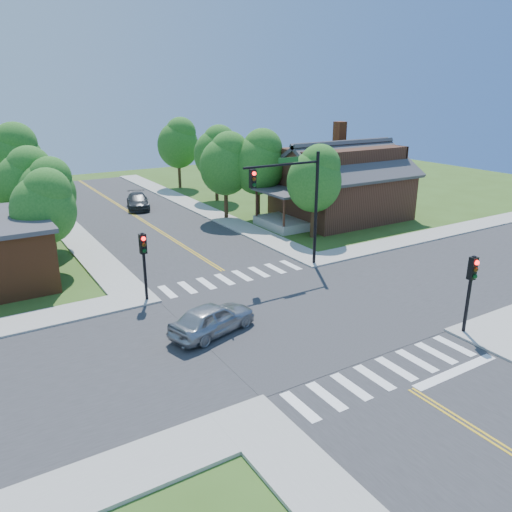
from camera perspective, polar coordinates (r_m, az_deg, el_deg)
ground at (r=25.10m, az=4.36°, el=-6.90°), size 100.00×100.00×0.00m
road_ns at (r=25.09m, az=4.36°, el=-6.86°), size 10.00×90.00×0.04m
road_ew at (r=25.08m, az=4.36°, el=-6.85°), size 90.00×10.00×0.04m
intersection_patch at (r=25.10m, az=4.36°, el=-6.90°), size 10.20×10.20×0.06m
sidewalk_ne at (r=46.16m, az=8.84°, el=4.98°), size 40.00×40.00×0.14m
crosswalk_north at (r=29.89m, az=-2.60°, el=-2.46°), size 8.85×2.00×0.01m
crosswalk_south at (r=21.00m, az=14.55°, el=-12.81°), size 8.85×2.00×0.01m
centerline at (r=25.08m, az=4.37°, el=-6.80°), size 0.30×90.00×0.01m
stop_bar at (r=22.00m, az=21.87°, el=-12.24°), size 4.60×0.45×0.09m
signal_mast_ne at (r=30.07m, az=4.42°, el=7.18°), size 5.30×0.42×7.20m
signal_pole_se at (r=24.25m, az=23.38°, el=-2.56°), size 0.34×0.42×3.80m
signal_pole_nw at (r=26.35m, az=-12.71°, el=0.19°), size 0.34×0.42×3.80m
house_ne at (r=43.88m, az=9.68°, el=8.58°), size 13.05×8.80×7.11m
tree_e_a at (r=37.33m, az=6.83°, el=8.93°), size 4.12×3.91×7.00m
tree_e_b at (r=42.46m, az=0.38°, el=10.85°), size 4.53×4.30×7.70m
tree_e_c at (r=50.22m, az=-4.50°, el=11.84°), size 4.40×4.18×7.48m
tree_e_d at (r=57.51m, az=-8.82°, el=12.77°), size 4.61×4.38×7.83m
tree_w_a at (r=32.26m, az=-23.01°, el=5.38°), size 3.79×3.60×6.44m
tree_w_b at (r=38.76m, az=-24.66°, el=7.82°), size 4.17×3.96×7.08m
tree_w_c at (r=47.00m, az=-25.94°, el=10.19°), size 4.83×4.59×8.22m
tree_w_d at (r=56.01m, az=-26.96°, el=9.98°), size 3.85×3.65×6.54m
tree_house at (r=42.59m, az=-3.40°, el=10.64°), size 4.39×4.17×7.47m
tree_bldg at (r=37.08m, az=-22.67°, el=7.04°), size 3.82×3.63×6.49m
car_silver at (r=23.14m, az=-5.01°, el=-7.21°), size 3.97×5.21×1.47m
car_dgrey at (r=48.35m, az=-13.34°, el=6.07°), size 4.24×5.66×1.37m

